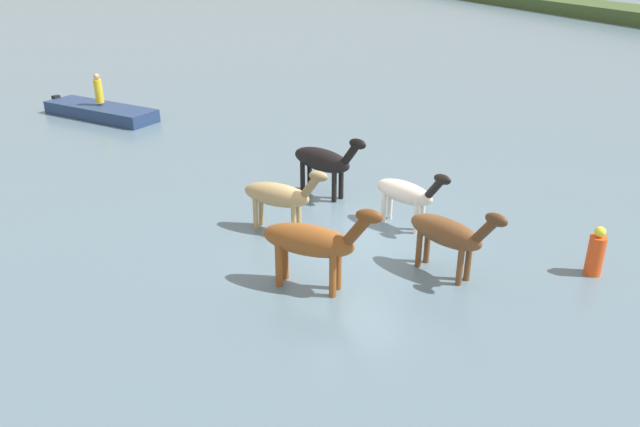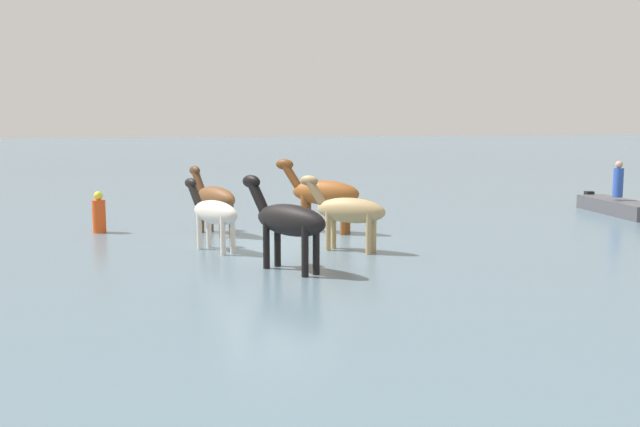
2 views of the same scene
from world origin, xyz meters
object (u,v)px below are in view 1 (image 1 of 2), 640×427
at_px(horse_mid_herd, 312,241).
at_px(person_spotter_bow, 98,89).
at_px(horse_gray_outer, 406,193).
at_px(boat_tender_starboard, 101,113).
at_px(buoy_channel_marker, 596,253).
at_px(horse_dark_mare, 324,161).
at_px(horse_lead, 279,196).
at_px(horse_chestnut_trailing, 448,233).

xyz_separation_m(horse_mid_herd, person_spotter_bow, (-15.79, -4.06, 0.06)).
relative_size(horse_mid_herd, person_spotter_bow, 1.87).
xyz_separation_m(horse_gray_outer, boat_tender_starboard, (-13.63, -7.27, -0.74)).
bearing_deg(horse_gray_outer, buoy_channel_marker, 10.76).
bearing_deg(horse_dark_mare, horse_lead, -75.99).
xyz_separation_m(horse_mid_herd, horse_dark_mare, (-4.72, 1.88, -0.04)).
height_order(horse_lead, horse_gray_outer, horse_lead).
height_order(horse_gray_outer, boat_tender_starboard, horse_gray_outer).
relative_size(horse_chestnut_trailing, boat_tender_starboard, 0.46).
distance_m(horse_lead, horse_chestnut_trailing, 4.31).
bearing_deg(horse_dark_mare, horse_chestnut_trailing, -20.47).
bearing_deg(horse_chestnut_trailing, horse_gray_outer, 149.94).
bearing_deg(person_spotter_bow, horse_chestnut_trailing, 23.35).
relative_size(horse_lead, horse_dark_mare, 0.83).
bearing_deg(boat_tender_starboard, horse_chestnut_trailing, -17.74).
bearing_deg(person_spotter_bow, horse_mid_herd, 14.43).
height_order(horse_lead, horse_mid_herd, horse_mid_herd).
distance_m(horse_lead, buoy_channel_marker, 7.29).
distance_m(horse_chestnut_trailing, boat_tender_starboard, 17.61).
relative_size(person_spotter_bow, buoy_channel_marker, 1.04).
bearing_deg(horse_lead, horse_dark_mare, 88.22).
relative_size(horse_mid_herd, buoy_channel_marker, 1.95).
relative_size(horse_dark_mare, horse_gray_outer, 1.12).
bearing_deg(boat_tender_starboard, person_spotter_bow, 87.78).
relative_size(horse_mid_herd, boat_tender_starboard, 0.46).
relative_size(horse_chestnut_trailing, horse_gray_outer, 1.10).
bearing_deg(boat_tender_starboard, horse_gray_outer, -13.21).
bearing_deg(horse_lead, boat_tender_starboard, 150.31).
distance_m(horse_chestnut_trailing, buoy_channel_marker, 3.26).
height_order(horse_mid_herd, person_spotter_bow, horse_mid_herd).
bearing_deg(horse_chestnut_trailing, horse_mid_herd, -121.93).
bearing_deg(buoy_channel_marker, horse_chestnut_trailing, -108.23).
bearing_deg(horse_gray_outer, horse_dark_mare, 178.09).
height_order(boat_tender_starboard, person_spotter_bow, person_spotter_bow).
bearing_deg(person_spotter_bow, boat_tender_starboard, -50.92).
distance_m(boat_tender_starboard, buoy_channel_marker, 19.89).
bearing_deg(buoy_channel_marker, person_spotter_bow, -149.68).
bearing_deg(horse_mid_herd, boat_tender_starboard, 144.28).
bearing_deg(buoy_channel_marker, horse_dark_mare, -146.13).
distance_m(horse_dark_mare, horse_gray_outer, 2.91).
distance_m(horse_dark_mare, buoy_channel_marker, 7.38).
distance_m(horse_lead, person_spotter_bow, 13.57).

